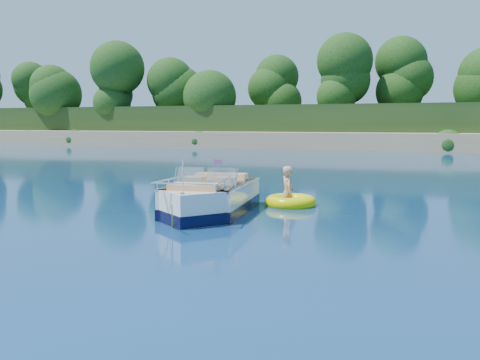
# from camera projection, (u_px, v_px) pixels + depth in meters

# --- Properties ---
(ground) EXTENTS (160.00, 160.00, 0.00)m
(ground) POSITION_uv_depth(u_px,v_px,m) (136.00, 227.00, 12.09)
(ground) COLOR #0A2249
(ground) RESTS_ON ground
(shoreline) EXTENTS (170.00, 59.00, 6.00)m
(shoreline) POSITION_uv_depth(u_px,v_px,m) (394.00, 133.00, 71.14)
(shoreline) COLOR #927654
(shoreline) RESTS_ON ground
(treeline) EXTENTS (150.00, 7.12, 8.19)m
(treeline) POSITION_uv_depth(u_px,v_px,m) (374.00, 88.00, 49.52)
(treeline) COLOR #311B10
(treeline) RESTS_ON ground
(motorboat) EXTENTS (2.35, 5.23, 1.75)m
(motorboat) POSITION_uv_depth(u_px,v_px,m) (209.00, 201.00, 13.88)
(motorboat) COLOR white
(motorboat) RESTS_ON ground
(tow_tube) EXTENTS (1.81, 1.81, 0.39)m
(tow_tube) POSITION_uv_depth(u_px,v_px,m) (291.00, 202.00, 15.25)
(tow_tube) COLOR #E8E800
(tow_tube) RESTS_ON ground
(boy) EXTENTS (0.79, 0.94, 1.70)m
(boy) POSITION_uv_depth(u_px,v_px,m) (287.00, 205.00, 15.25)
(boy) COLOR tan
(boy) RESTS_ON ground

